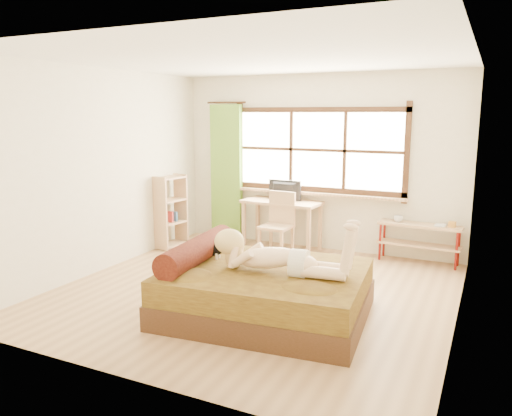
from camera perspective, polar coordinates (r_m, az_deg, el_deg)
The scene contains 18 objects.
floor at distance 6.07m, azimuth -0.15°, elevation -9.51°, with size 4.50×4.50×0.00m, color #9E754C.
ceiling at distance 5.73m, azimuth -0.17°, elevation 16.73°, with size 4.50×4.50×0.00m, color white.
wall_back at distance 7.82m, azimuth 7.05°, elevation 5.14°, with size 4.50×4.50×0.00m, color silver.
wall_front at distance 3.87m, azimuth -14.78°, elevation -0.82°, with size 4.50×4.50×0.00m, color silver.
wall_left at distance 7.02m, azimuth -16.99°, elevation 4.12°, with size 4.50×4.50×0.00m, color silver.
wall_right at distance 5.19m, azimuth 22.82°, elevation 1.56°, with size 4.50×4.50×0.00m, color silver.
window at distance 7.78m, azimuth 7.00°, elevation 6.29°, with size 2.80×0.16×1.46m.
curtain at distance 8.36m, azimuth -3.40°, elevation 4.18°, with size 0.55×0.10×2.20m, color #4B8223.
bed at distance 5.32m, azimuth 0.64°, elevation -9.32°, with size 2.19×1.83×0.78m.
woman at distance 5.04m, azimuth 2.51°, elevation -4.03°, with size 1.43×0.41×0.61m, color beige, non-canonical shape.
kitten at distance 5.60m, azimuth -5.13°, elevation -4.50°, with size 0.31×0.12×0.25m, color black, non-canonical shape.
desk at distance 7.80m, azimuth 2.96°, elevation 0.10°, with size 1.26×0.64×0.76m.
monitor at distance 7.81m, azimuth 3.12°, elevation 2.02°, with size 0.54×0.07×0.31m, color black.
chair at distance 7.46m, azimuth 2.63°, elevation -1.41°, with size 0.46×0.46×0.96m.
pipe_shelf at distance 7.45m, azimuth 18.23°, elevation -2.88°, with size 1.15×0.34×0.65m.
cup at distance 7.45m, azimuth 15.95°, elevation -1.19°, with size 0.12×0.12×0.09m, color gray.
book at distance 7.39m, azimuth 19.75°, elevation -1.81°, with size 0.15×0.20×0.02m, color gray.
bookshelf at distance 7.99m, azimuth -9.71°, elevation -0.37°, with size 0.35×0.53×1.15m.
Camera 1 is at (2.48, -5.13, 2.10)m, focal length 35.00 mm.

